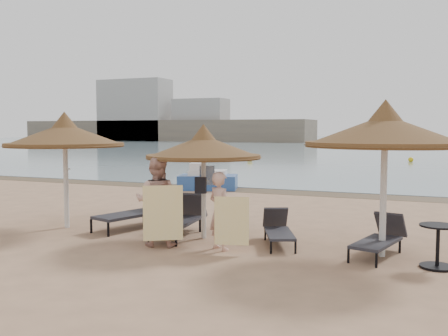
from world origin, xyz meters
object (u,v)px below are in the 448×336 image
at_px(lounger_near_right, 278,229).
at_px(side_table, 438,248).
at_px(palapa_center, 204,147).
at_px(lounger_near_left, 181,217).
at_px(person_left, 156,194).
at_px(pedal_boat, 207,179).
at_px(person_right, 220,205).
at_px(lounger_far_right, 381,237).
at_px(palapa_right, 385,132).
at_px(palapa_left, 65,135).
at_px(lounger_far_left, 138,210).

xyz_separation_m(lounger_near_right, side_table, (3.09, -0.70, 0.04)).
height_order(palapa_center, lounger_near_left, palapa_center).
bearing_deg(person_left, side_table, 169.69).
bearing_deg(pedal_boat, side_table, -62.70).
bearing_deg(palapa_center, pedal_boat, 114.08).
xyz_separation_m(person_left, person_right, (1.35, 0.17, -0.16)).
distance_m(palapa_center, lounger_near_right, 2.38).
xyz_separation_m(lounger_far_right, person_right, (-3.01, -0.81, 0.57)).
relative_size(lounger_far_right, side_table, 2.36).
bearing_deg(person_left, palapa_right, 176.47).
distance_m(palapa_center, lounger_near_left, 1.73).
bearing_deg(person_left, pedal_boat, -86.47).
distance_m(person_left, pedal_boat, 9.67).
relative_size(lounger_near_left, person_right, 1.14).
height_order(palapa_center, lounger_far_right, palapa_center).
height_order(palapa_left, person_left, palapa_left).
distance_m(lounger_far_right, side_table, 1.15).
height_order(side_table, person_left, person_left).
relative_size(palapa_right, lounger_far_right, 1.67).
bearing_deg(lounger_far_left, person_right, -8.53).
height_order(palapa_center, lounger_near_right, palapa_center).
bearing_deg(lounger_far_right, person_right, -150.89).
height_order(palapa_center, pedal_boat, palapa_center).
relative_size(palapa_center, pedal_boat, 0.99).
height_order(lounger_far_left, lounger_near_left, lounger_far_left).
height_order(lounger_far_left, person_right, person_right).
height_order(palapa_left, lounger_far_right, palapa_left).
bearing_deg(lounger_near_right, palapa_right, -29.77).
bearing_deg(palapa_right, person_right, -166.99).
bearing_deg(palapa_left, lounger_far_left, 23.70).
relative_size(lounger_near_left, person_left, 0.97).
bearing_deg(lounger_near_left, palapa_right, -9.51).
height_order(palapa_left, side_table, palapa_left).
distance_m(lounger_near_left, side_table, 5.43).
distance_m(palapa_right, person_left, 4.67).
relative_size(palapa_right, lounger_near_left, 1.45).
bearing_deg(person_left, lounger_far_right, 177.84).
height_order(lounger_near_left, lounger_near_right, lounger_near_left).
xyz_separation_m(palapa_right, lounger_near_left, (-4.42, 0.25, -1.96)).
relative_size(palapa_right, person_left, 1.40).
distance_m(palapa_left, palapa_right, 7.40).
height_order(lounger_far_left, lounger_near_right, lounger_far_left).
xyz_separation_m(lounger_near_left, person_right, (1.37, -0.95, 0.51)).
relative_size(palapa_right, lounger_far_left, 1.34).
bearing_deg(side_table, palapa_center, 173.04).
relative_size(palapa_center, person_right, 1.40).
bearing_deg(palapa_left, lounger_far_right, 1.46).
bearing_deg(pedal_boat, palapa_right, -64.65).
distance_m(lounger_near_left, lounger_near_right, 2.29).
distance_m(palapa_right, lounger_near_right, 2.96).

